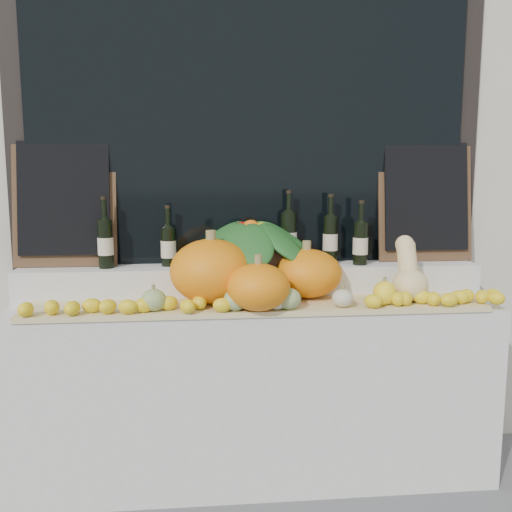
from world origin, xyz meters
TOP-DOWN VIEW (x-y plane):
  - storefront_facade at (0.00, 2.25)m, footprint 7.00×0.94m
  - display_sill at (0.00, 1.52)m, footprint 2.30×0.55m
  - rear_tier at (0.00, 1.68)m, footprint 2.30×0.25m
  - straw_bedding at (0.00, 1.40)m, footprint 2.10×0.32m
  - pumpkin_left at (-0.21, 1.44)m, footprint 0.42×0.42m
  - pumpkin_right at (0.25, 1.51)m, footprint 0.45×0.45m
  - pumpkin_center at (-0.01, 1.28)m, footprint 0.35×0.35m
  - butternut_squash at (0.72, 1.41)m, footprint 0.17×0.22m
  - decorative_gourds at (0.06, 1.29)m, footprint 1.15×0.16m
  - lemon_heap at (0.00, 1.29)m, footprint 2.20×0.16m
  - produce_bowl at (-0.00, 1.66)m, footprint 0.69×0.69m
  - wine_bottle_far_left at (-0.72, 1.66)m, footprint 0.08×0.08m
  - wine_bottle_near_left at (-0.42, 1.69)m, footprint 0.08×0.08m
  - wine_bottle_tall at (0.19, 1.69)m, footprint 0.08×0.08m
  - wine_bottle_near_right at (0.40, 1.68)m, footprint 0.08×0.08m
  - wine_bottle_far_right at (0.55, 1.63)m, footprint 0.08×0.08m
  - chalkboard_left at (-0.92, 1.74)m, footprint 0.50×0.12m
  - chalkboard_right at (0.92, 1.74)m, footprint 0.50×0.12m

SIDE VIEW (x-z plane):
  - display_sill at x=0.00m, z-range 0.00..0.88m
  - straw_bedding at x=0.00m, z-range 0.88..0.90m
  - lemon_heap at x=0.00m, z-range 0.91..0.97m
  - decorative_gourds at x=0.06m, z-range 0.88..1.04m
  - rear_tier at x=0.00m, z-range 0.88..1.04m
  - pumpkin_center at x=-0.01m, z-range 0.91..1.11m
  - pumpkin_right at x=0.25m, z-range 0.90..1.14m
  - butternut_squash at x=0.72m, z-range 0.87..1.17m
  - pumpkin_left at x=-0.21m, z-range 0.91..1.20m
  - wine_bottle_near_left at x=-0.42m, z-range 0.99..1.29m
  - wine_bottle_far_right at x=0.55m, z-range 0.99..1.31m
  - produce_bowl at x=0.00m, z-range 1.03..1.27m
  - wine_bottle_far_left at x=-0.72m, z-range 0.99..1.34m
  - wine_bottle_near_right at x=0.40m, z-range 0.99..1.34m
  - wine_bottle_tall at x=0.19m, z-range 0.99..1.36m
  - chalkboard_left at x=-0.92m, z-range 1.05..1.67m
  - chalkboard_right at x=0.92m, z-range 1.05..1.67m
  - storefront_facade at x=0.00m, z-range 0.00..4.50m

